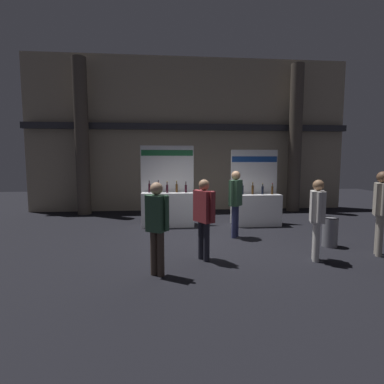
{
  "coord_description": "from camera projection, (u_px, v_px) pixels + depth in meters",
  "views": [
    {
      "loc": [
        -1.05,
        -7.24,
        2.02
      ],
      "look_at": [
        -0.35,
        0.39,
        1.2
      ],
      "focal_mm": 27.58,
      "sensor_mm": 36.0,
      "label": 1
    }
  ],
  "objects": [
    {
      "name": "ground_plane",
      "position": [
        207.0,
        241.0,
        7.48
      ],
      "size": [
        25.66,
        25.66,
        0.0
      ],
      "primitive_type": "plane",
      "color": "black"
    },
    {
      "name": "hall_colonnade",
      "position": [
        191.0,
        136.0,
        11.88
      ],
      "size": [
        12.83,
        1.06,
        6.09
      ],
      "color": "tan",
      "rests_on": "ground_plane"
    },
    {
      "name": "exhibitor_booth_0",
      "position": [
        168.0,
        206.0,
        9.14
      ],
      "size": [
        1.67,
        0.66,
        2.49
      ],
      "color": "white",
      "rests_on": "ground_plane"
    },
    {
      "name": "exhibitor_booth_1",
      "position": [
        256.0,
        206.0,
        9.28
      ],
      "size": [
        1.51,
        0.66,
        2.36
      ],
      "color": "white",
      "rests_on": "ground_plane"
    },
    {
      "name": "trash_bin",
      "position": [
        330.0,
        232.0,
        6.94
      ],
      "size": [
        0.34,
        0.34,
        0.7
      ],
      "color": "slate",
      "rests_on": "ground_plane"
    },
    {
      "name": "visitor_0",
      "position": [
        157.0,
        221.0,
        5.11
      ],
      "size": [
        0.43,
        0.38,
        1.65
      ],
      "rotation": [
        0.0,
        0.0,
        2.59
      ],
      "color": "#47382D",
      "rests_on": "ground_plane"
    },
    {
      "name": "visitor_1",
      "position": [
        236.0,
        198.0,
        7.69
      ],
      "size": [
        0.4,
        0.43,
        1.75
      ],
      "rotation": [
        0.0,
        0.0,
        4.05
      ],
      "color": "navy",
      "rests_on": "ground_plane"
    },
    {
      "name": "visitor_2",
      "position": [
        204.0,
        212.0,
        5.91
      ],
      "size": [
        0.42,
        0.55,
        1.65
      ],
      "rotation": [
        0.0,
        0.0,
        2.08
      ],
      "color": "#23232D",
      "rests_on": "ground_plane"
    },
    {
      "name": "visitor_3",
      "position": [
        381.0,
        205.0,
        6.2
      ],
      "size": [
        0.39,
        0.48,
        1.79
      ],
      "rotation": [
        0.0,
        0.0,
        4.23
      ],
      "color": "#ADA393",
      "rests_on": "ground_plane"
    },
    {
      "name": "visitor_4",
      "position": [
        317.0,
        213.0,
        5.88
      ],
      "size": [
        0.37,
        0.49,
        1.64
      ],
      "rotation": [
        0.0,
        0.0,
        4.35
      ],
      "color": "silver",
      "rests_on": "ground_plane"
    }
  ]
}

